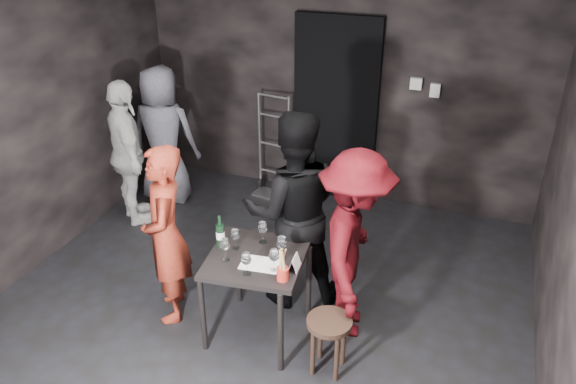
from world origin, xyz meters
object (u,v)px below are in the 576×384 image
at_px(bystander_cream, 127,151).
at_px(woman_black, 293,196).
at_px(tasting_table, 257,267).
at_px(wine_bottle, 220,235).
at_px(hand_truck, 273,176).
at_px(stool, 329,331).
at_px(breadstick_cup, 283,265).
at_px(bystander_grey, 163,132).
at_px(server_red, 166,234).
at_px(man_maroon, 355,241).

bearing_deg(bystander_cream, woman_black, -154.18).
bearing_deg(woman_black, bystander_cream, -42.05).
distance_m(tasting_table, wine_bottle, 0.37).
distance_m(hand_truck, stool, 2.90).
distance_m(hand_truck, breadstick_cup, 2.83).
height_order(woman_black, breadstick_cup, woman_black).
relative_size(bystander_cream, breadstick_cup, 6.17).
distance_m(bystander_cream, wine_bottle, 2.04).
height_order(woman_black, wine_bottle, woman_black).
bearing_deg(wine_bottle, breadstick_cup, -20.85).
height_order(bystander_grey, breadstick_cup, bystander_grey).
bearing_deg(breadstick_cup, hand_truck, 113.40).
bearing_deg(server_red, wine_bottle, 64.93).
xyz_separation_m(server_red, bystander_cream, (-1.19, 1.21, 0.04)).
height_order(server_red, wine_bottle, server_red).
xyz_separation_m(bystander_cream, breadstick_cup, (2.27, -1.40, 0.04)).
bearing_deg(server_red, stool, 53.40).
bearing_deg(bystander_cream, man_maroon, -154.74).
relative_size(man_maroon, breadstick_cup, 6.14).
distance_m(hand_truck, wine_bottle, 2.43).
height_order(tasting_table, woman_black, woman_black).
bearing_deg(bystander_cream, stool, -164.75).
height_order(hand_truck, server_red, server_red).
bearing_deg(man_maroon, bystander_grey, 51.98).
distance_m(man_maroon, bystander_cream, 2.79).
distance_m(wine_bottle, breadstick_cup, 0.65).
distance_m(tasting_table, server_red, 0.79).
relative_size(woman_black, bystander_grey, 1.21).
bearing_deg(server_red, bystander_cream, -164.89).
xyz_separation_m(stool, bystander_grey, (-2.54, 1.96, 0.46)).
xyz_separation_m(bystander_cream, wine_bottle, (1.67, -1.17, 0.03)).
distance_m(server_red, woman_black, 1.07).
bearing_deg(wine_bottle, tasting_table, -4.61).
relative_size(man_maroon, bystander_cream, 1.00).
bearing_deg(server_red, man_maroon, 74.18).
bearing_deg(tasting_table, server_red, -179.14).
relative_size(hand_truck, wine_bottle, 4.42).
relative_size(hand_truck, tasting_table, 1.62).
bearing_deg(stool, breadstick_cup, -177.49).
bearing_deg(bystander_grey, bystander_cream, 74.10).
xyz_separation_m(man_maroon, breadstick_cup, (-0.38, -0.55, 0.05)).
relative_size(hand_truck, breadstick_cup, 4.52).
distance_m(bystander_cream, breadstick_cup, 2.67).
bearing_deg(server_red, woman_black, 93.34).
distance_m(bystander_grey, breadstick_cup, 2.95).
bearing_deg(hand_truck, tasting_table, -63.60).
height_order(stool, server_red, server_red).
xyz_separation_m(hand_truck, wine_bottle, (0.49, -2.29, 0.63)).
xyz_separation_m(tasting_table, wine_bottle, (-0.31, 0.02, 0.20)).
distance_m(woman_black, wine_bottle, 0.68).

